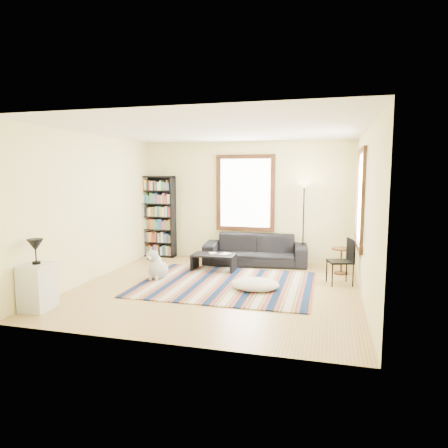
% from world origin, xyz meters
% --- Properties ---
extents(floor, '(5.00, 5.00, 0.10)m').
position_xyz_m(floor, '(0.00, 0.00, -0.05)').
color(floor, tan).
rests_on(floor, ground).
extents(ceiling, '(5.00, 5.00, 0.10)m').
position_xyz_m(ceiling, '(0.00, 0.00, 2.85)').
color(ceiling, white).
rests_on(ceiling, floor).
extents(wall_back, '(5.00, 0.10, 2.80)m').
position_xyz_m(wall_back, '(0.00, 2.55, 1.40)').
color(wall_back, '#FFF1AB').
rests_on(wall_back, floor).
extents(wall_front, '(5.00, 0.10, 2.80)m').
position_xyz_m(wall_front, '(0.00, -2.55, 1.40)').
color(wall_front, '#FFF1AB').
rests_on(wall_front, floor).
extents(wall_left, '(0.10, 5.00, 2.80)m').
position_xyz_m(wall_left, '(-2.55, 0.00, 1.40)').
color(wall_left, '#FFF1AB').
rests_on(wall_left, floor).
extents(wall_right, '(0.10, 5.00, 2.80)m').
position_xyz_m(wall_right, '(2.55, 0.00, 1.40)').
color(wall_right, '#FFF1AB').
rests_on(wall_right, floor).
extents(window_back, '(1.20, 0.06, 1.60)m').
position_xyz_m(window_back, '(0.00, 2.47, 1.60)').
color(window_back, white).
rests_on(window_back, wall_back).
extents(window_right, '(0.06, 1.20, 1.60)m').
position_xyz_m(window_right, '(2.47, 0.80, 1.60)').
color(window_right, white).
rests_on(window_right, wall_right).
extents(rug, '(3.19, 2.55, 0.02)m').
position_xyz_m(rug, '(0.11, 0.24, 0.01)').
color(rug, '#0B1C3B').
rests_on(rug, floor).
extents(sofa, '(1.14, 2.39, 0.67)m').
position_xyz_m(sofa, '(0.33, 2.05, 0.34)').
color(sofa, black).
rests_on(sofa, floor).
extents(bookshelf, '(0.90, 0.30, 2.00)m').
position_xyz_m(bookshelf, '(-2.20, 2.32, 1.00)').
color(bookshelf, black).
rests_on(bookshelf, floor).
extents(coffee_table, '(0.96, 0.62, 0.36)m').
position_xyz_m(coffee_table, '(-0.41, 1.20, 0.18)').
color(coffee_table, black).
rests_on(coffee_table, floor).
extents(book_a, '(0.25, 0.23, 0.02)m').
position_xyz_m(book_a, '(-0.51, 1.20, 0.37)').
color(book_a, beige).
rests_on(book_a, coffee_table).
extents(book_b, '(0.26, 0.30, 0.02)m').
position_xyz_m(book_b, '(-0.26, 1.25, 0.37)').
color(book_b, beige).
rests_on(book_b, coffee_table).
extents(floor_cushion, '(0.96, 0.79, 0.21)m').
position_xyz_m(floor_cushion, '(0.70, -0.00, 0.11)').
color(floor_cushion, silver).
rests_on(floor_cushion, floor).
extents(floor_lamp, '(0.34, 0.34, 1.86)m').
position_xyz_m(floor_lamp, '(1.38, 2.15, 0.93)').
color(floor_lamp, black).
rests_on(floor_lamp, floor).
extents(side_table, '(0.49, 0.49, 0.54)m').
position_xyz_m(side_table, '(2.20, 1.62, 0.27)').
color(side_table, '#412310').
rests_on(side_table, floor).
extents(folding_chair, '(0.52, 0.50, 0.86)m').
position_xyz_m(folding_chair, '(2.15, 0.79, 0.43)').
color(folding_chair, black).
rests_on(folding_chair, floor).
extents(white_cabinet, '(0.42, 0.53, 0.70)m').
position_xyz_m(white_cabinet, '(-2.30, -1.82, 0.35)').
color(white_cabinet, silver).
rests_on(white_cabinet, floor).
extents(table_lamp, '(0.30, 0.30, 0.38)m').
position_xyz_m(table_lamp, '(-2.30, -1.82, 0.89)').
color(table_lamp, black).
rests_on(table_lamp, white_cabinet).
extents(dog, '(0.49, 0.64, 0.60)m').
position_xyz_m(dog, '(-1.28, 0.28, 0.30)').
color(dog, silver).
rests_on(dog, floor).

